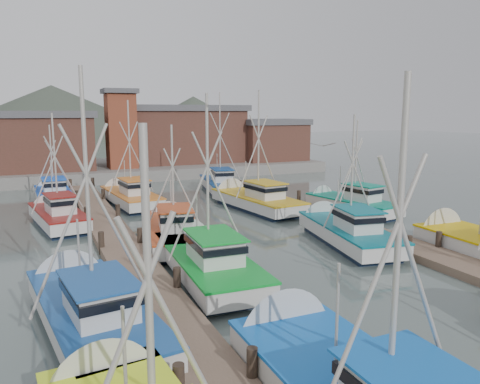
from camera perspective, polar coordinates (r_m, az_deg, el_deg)
name	(u,v)px	position (r m, az deg, el deg)	size (l,w,h in m)	color
ground	(284,262)	(23.29, 5.41, -8.55)	(260.00, 260.00, 0.00)	#4A5955
dock_left	(125,253)	(24.66, -13.88, -7.24)	(2.30, 46.00, 1.50)	brown
dock_right	(350,226)	(30.21, 13.31, -4.08)	(2.30, 46.00, 1.50)	brown
quay	(134,168)	(57.69, -12.82, 2.84)	(44.00, 16.00, 1.20)	gray
shed_left	(32,140)	(54.34, -24.06, 5.78)	(12.72, 8.48, 6.20)	#562D26
shed_center	(181,133)	(58.79, -7.19, 7.13)	(14.84, 9.54, 6.90)	#562D26
shed_right	(271,139)	(60.21, 3.81, 6.43)	(8.48, 6.36, 5.20)	#562D26
lookout_tower	(121,128)	(53.03, -14.31, 7.56)	(3.60, 3.60, 8.50)	brown
distant_hills	(25,139)	(142.04, -24.70, 5.91)	(175.00, 140.00, 42.00)	#3D4539
boat_4	(204,259)	(21.50, -4.45, -8.20)	(3.61, 9.45, 8.88)	black
boat_5	(344,231)	(27.09, 12.58, -4.63)	(4.20, 9.13, 7.90)	black
boat_6	(89,309)	(17.18, -17.95, -13.38)	(4.03, 9.59, 9.48)	black
boat_8	(173,230)	(26.89, -8.17, -4.61)	(4.20, 8.95, 7.33)	black
boat_9	(253,200)	(35.64, 1.57, -0.95)	(4.08, 9.84, 9.69)	black
boat_10	(57,215)	(32.52, -21.45, -2.68)	(3.55, 8.16, 7.82)	black
boat_11	(348,204)	(35.09, 13.00, -1.38)	(3.78, 8.19, 7.37)	black
boat_12	(129,196)	(38.16, -13.38, -0.51)	(3.60, 9.10, 8.92)	black
boat_13	(219,184)	(43.75, -2.58, 1.04)	(4.06, 8.79, 9.71)	black
boat_14	(53,195)	(40.36, -21.79, -0.40)	(2.92, 8.26, 6.95)	black
gull_far	(323,145)	(26.65, 10.13, 5.64)	(1.55, 0.65, 0.24)	gray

